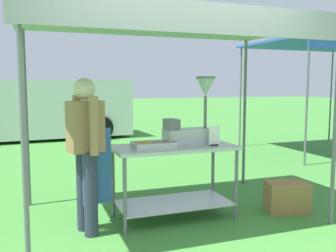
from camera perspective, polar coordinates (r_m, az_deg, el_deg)
The scene contains 10 objects.
ground_plane at distance 9.16m, azimuth -11.49°, elevation -3.57°, with size 70.00×70.00×0.00m, color #3D7F33.
stall_canopy at distance 4.34m, azimuth 0.48°, elevation 14.87°, with size 3.36×2.04×2.27m.
donut_cart at distance 4.30m, azimuth 0.92°, elevation -6.28°, with size 1.40×0.69×0.85m.
donut_tray at distance 4.08m, azimuth -2.34°, elevation -3.05°, with size 0.46×0.28×0.07m.
donut_fryer at distance 4.38m, azimuth 3.58°, elevation 0.56°, with size 0.61×0.28×0.79m.
menu_sign at distance 4.28m, azimuth 7.11°, elevation -1.72°, with size 0.13×0.05×0.23m.
vendor at distance 3.91m, azimuth -12.37°, elevation -3.21°, with size 0.47×0.54×1.61m.
supply_crate at distance 4.84m, azimuth 17.71°, elevation -10.30°, with size 0.56×0.44×0.37m.
van_white at distance 11.42m, azimuth -18.99°, elevation 2.56°, with size 5.16×2.33×1.69m.
neighbour_tent at distance 9.42m, azimuth 22.89°, elevation 11.15°, with size 3.07×2.61×2.51m.
Camera 1 is at (-1.32, -2.93, 1.53)m, focal length 39.85 mm.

